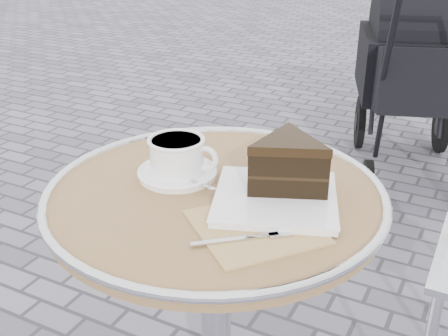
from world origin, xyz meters
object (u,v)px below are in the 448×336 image
at_px(cappuccino_set, 178,160).
at_px(cake_plate_set, 285,172).
at_px(cafe_table, 216,256).
at_px(baby_stroller, 416,77).

height_order(cappuccino_set, cake_plate_set, cake_plate_set).
xyz_separation_m(cappuccino_set, cake_plate_set, (0.25, 0.01, 0.02)).
height_order(cafe_table, cappuccino_set, cappuccino_set).
distance_m(cafe_table, cappuccino_set, 0.23).
distance_m(cake_plate_set, baby_stroller, 1.92).
height_order(cafe_table, cake_plate_set, cake_plate_set).
distance_m(cappuccino_set, cake_plate_set, 0.25).
height_order(cake_plate_set, baby_stroller, baby_stroller).
distance_m(cappuccino_set, baby_stroller, 1.93).
bearing_deg(cappuccino_set, cafe_table, -27.43).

